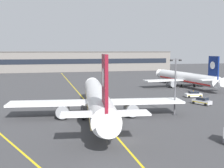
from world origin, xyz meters
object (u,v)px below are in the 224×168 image
Objects in this scene: apron_lamp_post at (175,85)px; service_car_nearest at (193,94)px; airliner_foreground at (97,99)px; service_car_fifth at (202,101)px; airliner_background at (186,78)px.

apron_lamp_post reaches higher than service_car_nearest.
airliner_foreground is 14.83m from apron_lamp_post.
service_car_fifth is (25.25, 5.98, -2.60)m from airliner_foreground.
service_car_nearest is 0.96× the size of service_car_fifth.
apron_lamp_post is 22.62m from service_car_nearest.
airliner_background is 21.76m from service_car_nearest.
apron_lamp_post is 2.33× the size of service_car_fifth.
airliner_background is 8.23× the size of service_car_fifth.
apron_lamp_post is at bearing -6.60° from airliner_foreground.
service_car_nearest is at bearing -113.73° from airliner_background.
airliner_foreground is 9.44× the size of service_car_nearest.
service_car_nearest is (14.06, 17.04, -4.85)m from apron_lamp_post.
airliner_foreground is at bearing -151.80° from service_car_nearest.
airliner_background is 31.67m from service_car_fifth.
service_car_nearest is (28.63, 15.35, -2.60)m from airliner_foreground.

